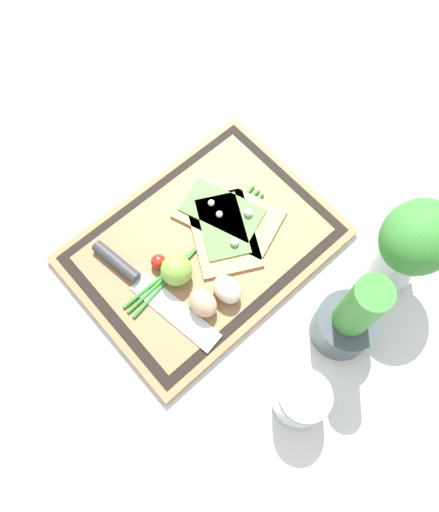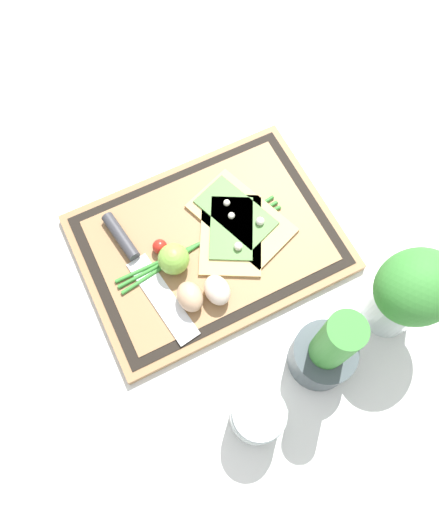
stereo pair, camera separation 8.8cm
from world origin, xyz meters
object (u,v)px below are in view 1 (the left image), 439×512
Objects in this scene: knife at (134,277)px; cherry_tomato_red at (158,262)px; pizza_slice_near at (228,213)px; sauce_jar at (301,400)px; herb_glass at (412,245)px; lime at (176,270)px; herb_pot at (349,320)px; pizza_slice_far at (223,231)px; egg_pink at (227,289)px; egg_brown at (203,303)px.

cherry_tomato_red is (-0.05, 0.01, 0.01)m from knife.
pizza_slice_near is at bearing 177.29° from cherry_tomato_red.
cherry_tomato_red is at bearing -86.83° from sauce_jar.
knife is 0.47m from herb_glass.
herb_pot is at bearing 119.45° from lime.
pizza_slice_far is 0.18m from knife.
lime is at bearing -60.55° from herb_pot.
sauce_jar reaches higher than egg_pink.
egg_brown reaches higher than pizza_slice_far.
cherry_tomato_red is 0.43m from herb_glass.
pizza_slice_far is 0.33m from sauce_jar.
pizza_slice_far is 7.26× the size of cherry_tomato_red.
knife is at bearing -4.45° from pizza_slice_near.
herb_glass reaches higher than knife.
egg_brown is (0.15, 0.10, 0.02)m from pizza_slice_near.
cherry_tomato_red is (0.05, -0.12, -0.01)m from egg_pink.
pizza_slice_near is 2.25× the size of sauce_jar.
egg_pink is 2.06× the size of cherry_tomato_red.
herb_pot is at bearing 6.15° from herb_glass.
sauce_jar reaches higher than egg_brown.
herb_glass reaches higher than pizza_slice_far.
cherry_tomato_red is (0.01, -0.04, -0.01)m from lime.
knife is at bearing -56.06° from herb_pot.
sauce_jar is at bearing 93.17° from cherry_tomato_red.
pizza_slice_near is at bearing -132.52° from egg_pink.
pizza_slice_far is at bearing -83.84° from herb_pot.
lime is at bearing -39.60° from herb_glass.
knife is 1.26× the size of herb_pot.
knife is 10.40× the size of cherry_tomato_red.
herb_pot is (0.00, 0.29, 0.05)m from pizza_slice_near.
egg_brown is at bearing -12.07° from egg_pink.
pizza_slice_near is 3.85× the size of egg_pink.
knife is at bearing -38.29° from lime.
knife is 0.35m from sauce_jar.
knife is at bearing -64.72° from egg_brown.
sauce_jar is (-0.07, 0.34, 0.01)m from knife.
lime is (0.04, -0.08, 0.01)m from egg_pink.
pizza_slice_near is 1.09× the size of pizza_slice_far.
sauce_jar is (0.11, 0.31, 0.02)m from pizza_slice_far.
knife is (0.18, -0.04, 0.00)m from pizza_slice_far.
lime is at bearing 141.71° from knife.
herb_glass is at bearing 147.33° from egg_pink.
pizza_slice_near is 0.21m from knife.
herb_pot reaches higher than knife.
sauce_jar reaches higher than knife.
pizza_slice_far is at bearing 35.55° from pizza_slice_near.
pizza_slice_near is at bearing 175.55° from knife.
pizza_slice_far reaches higher than knife.
sauce_jar is at bearing 70.18° from pizza_slice_far.
pizza_slice_far is 0.33m from herb_glass.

